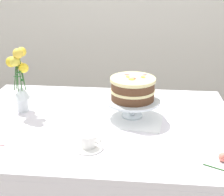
# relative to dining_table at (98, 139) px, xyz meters

# --- Properties ---
(dining_table) EXTENTS (1.40, 1.00, 0.74)m
(dining_table) POSITION_rel_dining_table_xyz_m (0.00, 0.00, 0.00)
(dining_table) COLOR white
(dining_table) RESTS_ON ground
(linen_napkin) EXTENTS (0.36, 0.36, 0.00)m
(linen_napkin) POSITION_rel_dining_table_xyz_m (0.17, 0.09, 0.09)
(linen_napkin) COLOR white
(linen_napkin) RESTS_ON dining_table
(cake_stand) EXTENTS (0.29, 0.29, 0.10)m
(cake_stand) POSITION_rel_dining_table_xyz_m (0.17, 0.09, 0.18)
(cake_stand) COLOR silver
(cake_stand) RESTS_ON linen_napkin
(layer_cake) EXTENTS (0.23, 0.23, 0.12)m
(layer_cake) POSITION_rel_dining_table_xyz_m (0.17, 0.09, 0.25)
(layer_cake) COLOR brown
(layer_cake) RESTS_ON cake_stand
(flower_vase) EXTENTS (0.12, 0.11, 0.36)m
(flower_vase) POSITION_rel_dining_table_xyz_m (-0.43, 0.11, 0.28)
(flower_vase) COLOR silver
(flower_vase) RESTS_ON dining_table
(teacup) EXTENTS (0.13, 0.13, 0.06)m
(teacup) POSITION_rel_dining_table_xyz_m (-0.01, -0.25, 0.12)
(teacup) COLOR white
(teacup) RESTS_ON dining_table
(fallen_rose) EXTENTS (0.11, 0.11, 0.04)m
(fallen_rose) POSITION_rel_dining_table_xyz_m (0.55, -0.30, 0.11)
(fallen_rose) COLOR #2D6028
(fallen_rose) RESTS_ON dining_table
(loose_petal_0) EXTENTS (0.04, 0.03, 0.01)m
(loose_petal_0) POSITION_rel_dining_table_xyz_m (-0.40, -0.26, 0.10)
(loose_petal_0) COLOR pink
(loose_petal_0) RESTS_ON dining_table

